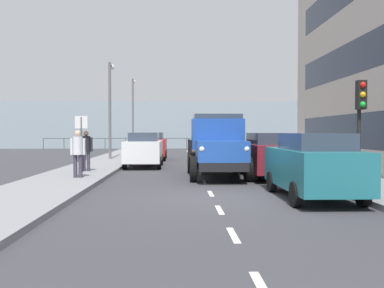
{
  "coord_description": "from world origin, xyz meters",
  "views": [
    {
      "loc": [
        0.95,
        11.24,
        1.76
      ],
      "look_at": [
        0.22,
        -9.56,
        1.17
      ],
      "focal_mm": 39.86,
      "sensor_mm": 36.0,
      "label": 1
    }
  ],
  "objects_px": {
    "pedestrian_in_dark_coat": "(86,147)",
    "lamp_post_far": "(133,108)",
    "truck_vintage_blue": "(217,147)",
    "car_teal_kerbside_near": "(313,165)",
    "car_maroon_kerbside_1": "(270,154)",
    "car_red_oppositeside_1": "(151,146)",
    "lamp_post_promenade": "(110,101)",
    "pedestrian_couple_a": "(78,150)",
    "street_sign": "(81,134)",
    "traffic_light_near": "(360,109)",
    "car_white_oppositeside_0": "(144,149)"
  },
  "relations": [
    {
      "from": "car_teal_kerbside_near",
      "to": "lamp_post_far",
      "type": "xyz_separation_m",
      "value": [
        7.49,
        -27.31,
        3.05
      ]
    },
    {
      "from": "car_maroon_kerbside_1",
      "to": "traffic_light_near",
      "type": "relative_size",
      "value": 1.4
    },
    {
      "from": "pedestrian_in_dark_coat",
      "to": "lamp_post_promenade",
      "type": "relative_size",
      "value": 0.29
    },
    {
      "from": "truck_vintage_blue",
      "to": "lamp_post_promenade",
      "type": "relative_size",
      "value": 0.97
    },
    {
      "from": "truck_vintage_blue",
      "to": "car_teal_kerbside_near",
      "type": "distance_m",
      "value": 5.58
    },
    {
      "from": "truck_vintage_blue",
      "to": "car_maroon_kerbside_1",
      "type": "height_order",
      "value": "truck_vintage_blue"
    },
    {
      "from": "pedestrian_couple_a",
      "to": "street_sign",
      "type": "xyz_separation_m",
      "value": [
        0.34,
        -2.11,
        0.56
      ]
    },
    {
      "from": "pedestrian_in_dark_coat",
      "to": "lamp_post_far",
      "type": "distance_m",
      "value": 20.94
    },
    {
      "from": "pedestrian_in_dark_coat",
      "to": "traffic_light_near",
      "type": "bearing_deg",
      "value": 154.32
    },
    {
      "from": "car_maroon_kerbside_1",
      "to": "car_red_oppositeside_1",
      "type": "distance_m",
      "value": 12.04
    },
    {
      "from": "car_red_oppositeside_1",
      "to": "pedestrian_couple_a",
      "type": "distance_m",
      "value": 12.08
    },
    {
      "from": "pedestrian_couple_a",
      "to": "lamp_post_promenade",
      "type": "xyz_separation_m",
      "value": [
        0.54,
        -10.85,
        2.52
      ]
    },
    {
      "from": "car_maroon_kerbside_1",
      "to": "street_sign",
      "type": "distance_m",
      "value": 7.5
    },
    {
      "from": "lamp_post_far",
      "to": "pedestrian_couple_a",
      "type": "bearing_deg",
      "value": 91.1
    },
    {
      "from": "car_maroon_kerbside_1",
      "to": "truck_vintage_blue",
      "type": "bearing_deg",
      "value": -1.46
    },
    {
      "from": "car_maroon_kerbside_1",
      "to": "pedestrian_couple_a",
      "type": "distance_m",
      "value": 7.13
    },
    {
      "from": "car_red_oppositeside_1",
      "to": "car_teal_kerbside_near",
      "type": "bearing_deg",
      "value": 108.01
    },
    {
      "from": "truck_vintage_blue",
      "to": "car_teal_kerbside_near",
      "type": "bearing_deg",
      "value": 111.22
    },
    {
      "from": "car_maroon_kerbside_1",
      "to": "pedestrian_in_dark_coat",
      "type": "distance_m",
      "value": 7.42
    },
    {
      "from": "pedestrian_in_dark_coat",
      "to": "lamp_post_far",
      "type": "xyz_separation_m",
      "value": [
        0.2,
        -20.75,
        2.82
      ]
    },
    {
      "from": "lamp_post_promenade",
      "to": "car_red_oppositeside_1",
      "type": "bearing_deg",
      "value": -155.52
    },
    {
      "from": "pedestrian_in_dark_coat",
      "to": "lamp_post_far",
      "type": "bearing_deg",
      "value": -89.43
    },
    {
      "from": "car_teal_kerbside_near",
      "to": "car_maroon_kerbside_1",
      "type": "relative_size",
      "value": 0.91
    },
    {
      "from": "traffic_light_near",
      "to": "lamp_post_far",
      "type": "bearing_deg",
      "value": -69.15
    },
    {
      "from": "pedestrian_in_dark_coat",
      "to": "street_sign",
      "type": "xyz_separation_m",
      "value": [
        0.1,
        0.38,
        0.56
      ]
    },
    {
      "from": "pedestrian_couple_a",
      "to": "truck_vintage_blue",
      "type": "bearing_deg",
      "value": -167.36
    },
    {
      "from": "car_red_oppositeside_1",
      "to": "lamp_post_promenade",
      "type": "bearing_deg",
      "value": 24.48
    },
    {
      "from": "pedestrian_couple_a",
      "to": "street_sign",
      "type": "distance_m",
      "value": 2.21
    },
    {
      "from": "car_red_oppositeside_1",
      "to": "lamp_post_far",
      "type": "bearing_deg",
      "value": -78.57
    },
    {
      "from": "car_maroon_kerbside_1",
      "to": "lamp_post_promenade",
      "type": "relative_size",
      "value": 0.77
    },
    {
      "from": "car_red_oppositeside_1",
      "to": "street_sign",
      "type": "distance_m",
      "value": 10.09
    },
    {
      "from": "car_maroon_kerbside_1",
      "to": "pedestrian_in_dark_coat",
      "type": "relative_size",
      "value": 2.7
    },
    {
      "from": "truck_vintage_blue",
      "to": "car_maroon_kerbside_1",
      "type": "xyz_separation_m",
      "value": [
        -2.02,
        0.05,
        -0.28
      ]
    },
    {
      "from": "truck_vintage_blue",
      "to": "lamp_post_far",
      "type": "relative_size",
      "value": 0.89
    },
    {
      "from": "traffic_light_near",
      "to": "lamp_post_promenade",
      "type": "distance_m",
      "value": 16.18
    },
    {
      "from": "pedestrian_in_dark_coat",
      "to": "street_sign",
      "type": "height_order",
      "value": "street_sign"
    },
    {
      "from": "car_teal_kerbside_near",
      "to": "pedestrian_in_dark_coat",
      "type": "relative_size",
      "value": 2.46
    },
    {
      "from": "lamp_post_promenade",
      "to": "street_sign",
      "type": "distance_m",
      "value": 8.95
    },
    {
      "from": "pedestrian_in_dark_coat",
      "to": "street_sign",
      "type": "relative_size",
      "value": 0.74
    },
    {
      "from": "car_teal_kerbside_near",
      "to": "traffic_light_near",
      "type": "distance_m",
      "value": 3.34
    },
    {
      "from": "pedestrian_in_dark_coat",
      "to": "lamp_post_promenade",
      "type": "height_order",
      "value": "lamp_post_promenade"
    },
    {
      "from": "car_maroon_kerbside_1",
      "to": "car_white_oppositeside_0",
      "type": "distance_m",
      "value": 7.32
    },
    {
      "from": "car_red_oppositeside_1",
      "to": "lamp_post_promenade",
      "type": "distance_m",
      "value": 3.8
    },
    {
      "from": "car_white_oppositeside_0",
      "to": "lamp_post_far",
      "type": "xyz_separation_m",
      "value": [
        2.29,
        -17.02,
        3.05
      ]
    },
    {
      "from": "car_teal_kerbside_near",
      "to": "street_sign",
      "type": "bearing_deg",
      "value": -39.91
    },
    {
      "from": "traffic_light_near",
      "to": "pedestrian_couple_a",
      "type": "bearing_deg",
      "value": -12.49
    },
    {
      "from": "lamp_post_far",
      "to": "car_white_oppositeside_0",
      "type": "bearing_deg",
      "value": 97.65
    },
    {
      "from": "lamp_post_far",
      "to": "street_sign",
      "type": "distance_m",
      "value": 21.25
    },
    {
      "from": "car_teal_kerbside_near",
      "to": "lamp_post_promenade",
      "type": "xyz_separation_m",
      "value": [
        7.59,
        -14.91,
        2.75
      ]
    },
    {
      "from": "car_red_oppositeside_1",
      "to": "lamp_post_promenade",
      "type": "relative_size",
      "value": 0.7
    }
  ]
}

